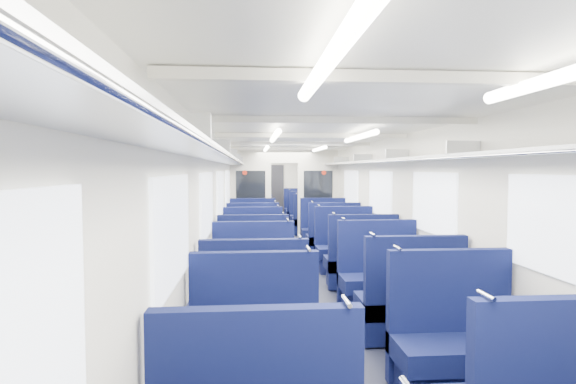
{
  "coord_description": "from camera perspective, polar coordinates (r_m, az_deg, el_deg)",
  "views": [
    {
      "loc": [
        -0.85,
        -8.27,
        1.84
      ],
      "look_at": [
        0.09,
        3.34,
        1.25
      ],
      "focal_mm": 28.05,
      "sensor_mm": 36.0,
      "label": 1
    }
  ],
  "objects": [
    {
      "name": "seat_14",
      "position": [
        8.09,
        -4.45,
        -7.6
      ],
      "size": [
        1.07,
        0.59,
        1.19
      ],
      "color": "#0E1645",
      "rests_on": "floor"
    },
    {
      "name": "seat_9",
      "position": [
        5.12,
        15.18,
        -13.92
      ],
      "size": [
        1.07,
        0.59,
        1.19
      ],
      "color": "#0E1645",
      "rests_on": "floor"
    },
    {
      "name": "seat_11",
      "position": [
        6.17,
        11.52,
        -10.97
      ],
      "size": [
        1.07,
        0.59,
        1.19
      ],
      "color": "#0E1645",
      "rests_on": "floor"
    },
    {
      "name": "seat_10",
      "position": [
        5.9,
        -4.38,
        -11.57
      ],
      "size": [
        1.07,
        0.59,
        1.19
      ],
      "color": "#0E1645",
      "rests_on": "floor"
    },
    {
      "name": "luggage_rack_right",
      "position": [
        8.53,
        9.39,
        3.77
      ],
      "size": [
        0.36,
        17.4,
        0.18
      ],
      "color": "#B2B5BA",
      "rests_on": "wall_right"
    },
    {
      "name": "wall_far",
      "position": [
        17.3,
        -1.82,
        0.72
      ],
      "size": [
        2.8,
        0.02,
        2.35
      ],
      "primitive_type": "cube",
      "color": "beige",
      "rests_on": "floor"
    },
    {
      "name": "ceiling_fittings",
      "position": [
        8.07,
        1.43,
        6.11
      ],
      "size": [
        2.7,
        16.06,
        0.11
      ],
      "color": "silver",
      "rests_on": "ceiling"
    },
    {
      "name": "seat_13",
      "position": [
        7.14,
        9.19,
        -9.04
      ],
      "size": [
        1.07,
        0.59,
        1.19
      ],
      "color": "#0E1645",
      "rests_on": "floor"
    },
    {
      "name": "luggage_rack_left",
      "position": [
        8.28,
        -7.16,
        3.81
      ],
      "size": [
        0.36,
        17.4,
        0.18
      ],
      "color": "#B2B5BA",
      "rests_on": "wall_left"
    },
    {
      "name": "seat_22",
      "position": [
        13.61,
        -4.53,
        -3.31
      ],
      "size": [
        1.07,
        0.59,
        1.19
      ],
      "color": "#0E1645",
      "rests_on": "floor"
    },
    {
      "name": "seat_20",
      "position": [
        12.5,
        -4.52,
        -3.86
      ],
      "size": [
        1.07,
        0.59,
        1.19
      ],
      "color": "#0E1645",
      "rests_on": "floor"
    },
    {
      "name": "end_door",
      "position": [
        17.25,
        -1.8,
        0.13
      ],
      "size": [
        0.75,
        0.06,
        2.0
      ],
      "primitive_type": "cube",
      "color": "black",
      "rests_on": "floor"
    },
    {
      "name": "windows",
      "position": [
        7.87,
        1.57,
        -0.14
      ],
      "size": [
        2.78,
        15.6,
        0.75
      ],
      "color": "white",
      "rests_on": "wall_left"
    },
    {
      "name": "seat_24",
      "position": [
        14.65,
        -4.54,
        -2.86
      ],
      "size": [
        1.07,
        0.59,
        1.19
      ],
      "color": "#0E1645",
      "rests_on": "floor"
    },
    {
      "name": "seat_23",
      "position": [
        13.64,
        2.47,
        -3.29
      ],
      "size": [
        1.07,
        0.59,
        1.19
      ],
      "color": "#0E1645",
      "rests_on": "floor"
    },
    {
      "name": "wall_right",
      "position": [
        8.6,
        10.56,
        -1.57
      ],
      "size": [
        0.02,
        18.0,
        2.35
      ],
      "primitive_type": "cube",
      "color": "beige",
      "rests_on": "floor"
    },
    {
      "name": "dado_left",
      "position": [
        8.42,
        -8.27,
        -7.31
      ],
      "size": [
        0.03,
        17.9,
        0.7
      ],
      "primitive_type": "cube",
      "color": "#11163A",
      "rests_on": "floor"
    },
    {
      "name": "seat_12",
      "position": [
        7.03,
        -4.42,
        -9.2
      ],
      "size": [
        1.07,
        0.59,
        1.19
      ],
      "color": "#0E1645",
      "rests_on": "floor"
    },
    {
      "name": "dado_right",
      "position": [
        8.7,
        10.41,
        -7.0
      ],
      "size": [
        0.03,
        17.9,
        0.7
      ],
      "primitive_type": "cube",
      "color": "#11163A",
      "rests_on": "floor"
    },
    {
      "name": "seat_17",
      "position": [
        9.43,
        5.72,
        -6.09
      ],
      "size": [
        1.07,
        0.59,
        1.19
      ],
      "color": "#0E1645",
      "rests_on": "floor"
    },
    {
      "name": "bulkhead",
      "position": [
        11.67,
        -0.45,
        -0.07
      ],
      "size": [
        2.8,
        0.1,
        2.35
      ],
      "color": "silver",
      "rests_on": "floor"
    },
    {
      "name": "ceiling",
      "position": [
        8.33,
        1.24,
        6.43
      ],
      "size": [
        2.8,
        18.0,
        0.01
      ],
      "primitive_type": "cube",
      "color": "white",
      "rests_on": "wall_left"
    },
    {
      "name": "floor",
      "position": [
        8.52,
        1.22,
        -9.56
      ],
      "size": [
        2.8,
        18.0,
        0.01
      ],
      "primitive_type": "cube",
      "color": "black",
      "rests_on": "ground"
    },
    {
      "name": "seat_25",
      "position": [
        14.88,
        1.87,
        -2.77
      ],
      "size": [
        1.07,
        0.59,
        1.19
      ],
      "color": "#0E1645",
      "rests_on": "floor"
    },
    {
      "name": "seat_7",
      "position": [
        4.17,
        20.48,
        -17.96
      ],
      "size": [
        1.07,
        0.59,
        1.19
      ],
      "color": "#0E1645",
      "rests_on": "floor"
    },
    {
      "name": "seat_15",
      "position": [
        8.27,
        7.22,
        -7.38
      ],
      "size": [
        1.07,
        0.59,
        1.19
      ],
      "color": "#0E1645",
      "rests_on": "floor"
    },
    {
      "name": "seat_6",
      "position": [
        3.85,
        -4.23,
        -19.64
      ],
      "size": [
        1.07,
        0.59,
        1.19
      ],
      "color": "#0E1645",
      "rests_on": "floor"
    },
    {
      "name": "wall_left",
      "position": [
        8.32,
        -8.41,
        -1.7
      ],
      "size": [
        0.02,
        18.0,
        2.35
      ],
      "primitive_type": "cube",
      "color": "beige",
      "rests_on": "floor"
    },
    {
      "name": "seat_19",
      "position": [
        10.61,
        4.54,
        -5.08
      ],
      "size": [
        1.07,
        0.59,
        1.19
      ],
      "color": "#0E1645",
      "rests_on": "floor"
    },
    {
      "name": "seat_21",
      "position": [
        12.63,
        3.05,
        -3.79
      ],
      "size": [
        1.07,
        0.59,
        1.19
      ],
      "color": "#0E1645",
      "rests_on": "floor"
    },
    {
      "name": "seat_8",
      "position": [
        4.74,
        -4.31,
        -15.2
      ],
      "size": [
        1.07,
        0.59,
        1.19
      ],
      "color": "#0E1645",
      "rests_on": "floor"
    },
    {
      "name": "seat_27",
      "position": [
        15.95,
        1.43,
        -2.38
      ],
      "size": [
        1.07,
        0.59,
        1.19
      ],
      "color": "#0E1645",
      "rests_on": "floor"
    },
    {
      "name": "seat_18",
      "position": [
        10.48,
        -4.5,
        -5.18
      ],
      "size": [
        1.07,
        0.59,
        1.19
      ],
      "color": "#0E1645",
      "rests_on": "floor"
    },
    {
      "name": "seat_26",
      "position": [
        15.86,
        -4.55,
        -2.42
      ],
      "size": [
        1.07,
        0.59,
        1.19
      ],
      "color": "#0E1645",
      "rests_on": "floor"
    },
    {
      "name": "seat_16",
      "position": [
        9.36,
        -4.48,
        -6.15
      ],
      "size": [
        1.07,
        0.59,
        1.19
      ],
      "color": "#0E1645",
      "rests_on": "floor"
    }
  ]
}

